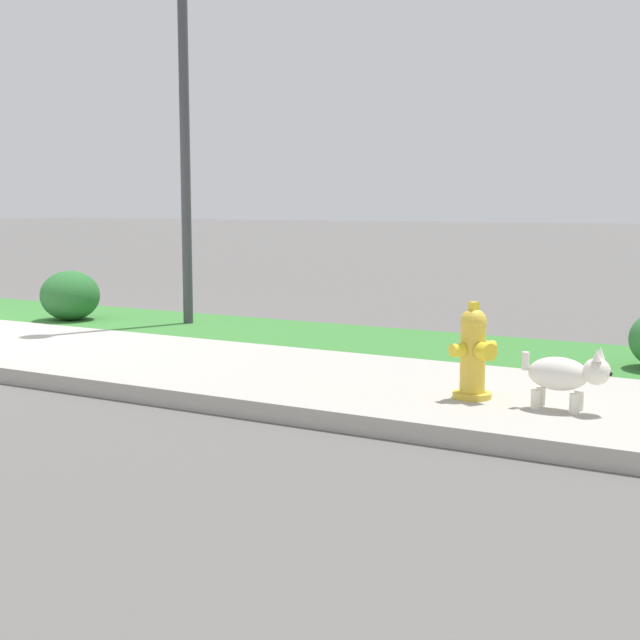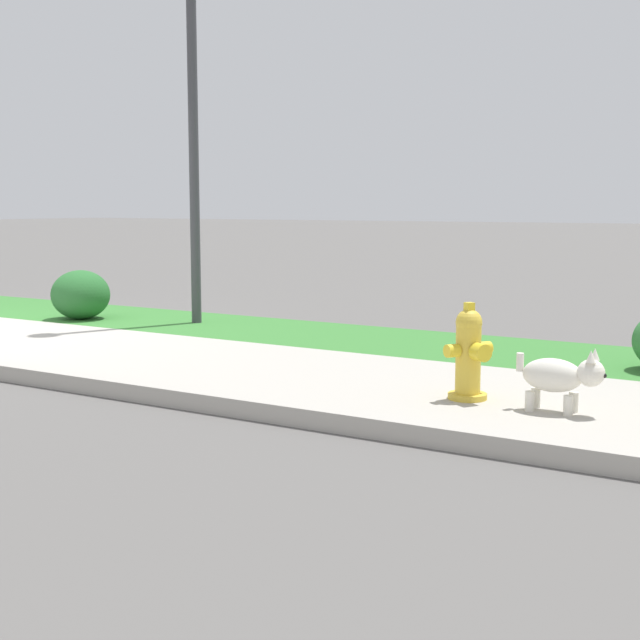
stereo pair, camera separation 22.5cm
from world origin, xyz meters
TOP-DOWN VIEW (x-y plane):
  - grass_verge at (0.00, 2.02)m, footprint 18.00×1.69m
  - fire_hydrant_by_grass_verge at (5.77, -0.08)m, footprint 0.32×0.35m
  - small_white_dog at (6.42, -0.15)m, footprint 0.58×0.22m
  - street_lamp at (1.60, 2.07)m, footprint 0.32×0.32m
  - shrub_bush_near_lamp at (0.24, 1.61)m, footprint 0.68×0.68m

SIDE VIEW (x-z plane):
  - grass_verge at x=0.00m, z-range 0.00..0.01m
  - small_white_dog at x=6.42m, z-range 0.03..0.46m
  - shrub_bush_near_lamp at x=0.24m, z-range 0.00..0.57m
  - fire_hydrant_by_grass_verge at x=5.77m, z-range -0.02..0.66m
  - street_lamp at x=1.60m, z-range 0.79..6.16m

